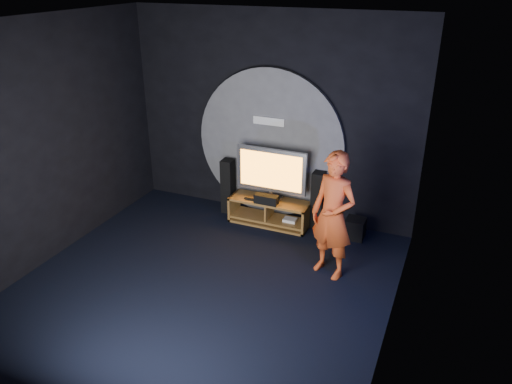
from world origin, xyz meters
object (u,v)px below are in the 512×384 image
subwoofer (355,228)px  tv (271,172)px  player (333,216)px  tower_speaker_left (228,186)px  media_console (270,213)px  tower_speaker_right (318,200)px

subwoofer → tv: bearing=-179.1°
subwoofer → player: 1.39m
tower_speaker_left → subwoofer: (2.33, -0.07, -0.33)m
tv → subwoofer: size_ratio=3.60×
media_console → tower_speaker_left: (-0.86, 0.16, 0.30)m
media_console → subwoofer: size_ratio=4.06×
tower_speaker_left → tower_speaker_right: (1.64, 0.08, 0.00)m
tower_speaker_right → player: player is taller
media_console → subwoofer: 1.47m
media_console → tower_speaker_right: tower_speaker_right is taller
media_console → player: size_ratio=0.74×
tv → tower_speaker_left: tv is taller
tower_speaker_right → tv: bearing=-168.0°
tower_speaker_left → tower_speaker_right: size_ratio=1.00×
tower_speaker_left → subwoofer: size_ratio=2.93×
tower_speaker_left → subwoofer: 2.35m
tv → tower_speaker_right: (0.78, 0.17, -0.44)m
tower_speaker_right → subwoofer: 0.78m
tv → player: bearing=-39.8°
subwoofer → tower_speaker_left: bearing=178.4°
media_console → player: (1.35, -1.07, 0.73)m
tower_speaker_left → player: bearing=-28.9°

